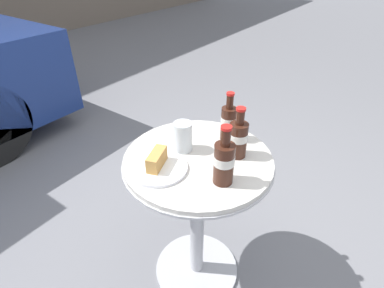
{
  "coord_description": "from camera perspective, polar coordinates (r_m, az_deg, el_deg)",
  "views": [
    {
      "loc": [
        -0.79,
        -0.54,
        1.44
      ],
      "look_at": [
        0.0,
        0.03,
        0.79
      ],
      "focal_mm": 28.0,
      "sensor_mm": 36.0,
      "label": 1
    }
  ],
  "objects": [
    {
      "name": "drinking_glass",
      "position": [
        1.2,
        -1.73,
        1.2
      ],
      "size": [
        0.08,
        0.08,
        0.12
      ],
      "color": "silver",
      "rests_on": "bistro_table"
    },
    {
      "name": "ground_plane",
      "position": [
        1.73,
        0.87,
        -22.68
      ],
      "size": [
        30.0,
        30.0,
        0.0
      ],
      "primitive_type": "plane",
      "color": "slate"
    },
    {
      "name": "cola_bottle_left",
      "position": [
        1.02,
        6.12,
        -3.27
      ],
      "size": [
        0.07,
        0.07,
        0.23
      ],
      "color": "#3D1E14",
      "rests_on": "bistro_table"
    },
    {
      "name": "cola_bottle_right",
      "position": [
        1.27,
        6.95,
        4.27
      ],
      "size": [
        0.07,
        0.07,
        0.21
      ],
      "color": "#3D1E14",
      "rests_on": "bistro_table"
    },
    {
      "name": "lunch_plate_near",
      "position": [
        1.12,
        -6.47,
        -4.02
      ],
      "size": [
        0.22,
        0.22,
        0.07
      ],
      "color": "white",
      "rests_on": "bistro_table"
    },
    {
      "name": "cola_bottle_center",
      "position": [
        1.17,
        8.79,
        1.21
      ],
      "size": [
        0.07,
        0.07,
        0.21
      ],
      "color": "#3D1E14",
      "rests_on": "bistro_table"
    },
    {
      "name": "bistro_table",
      "position": [
        1.33,
        1.05,
        -10.36
      ],
      "size": [
        0.61,
        0.61,
        0.74
      ],
      "color": "#B7B7BC",
      "rests_on": "ground_plane"
    }
  ]
}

